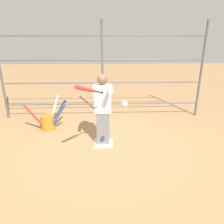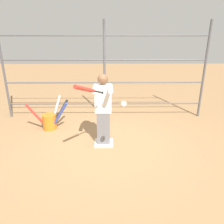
{
  "view_description": "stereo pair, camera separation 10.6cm",
  "coord_description": "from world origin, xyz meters",
  "px_view_note": "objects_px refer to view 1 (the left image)",
  "views": [
    {
      "loc": [
        -0.03,
        4.24,
        2.33
      ],
      "look_at": [
        -0.18,
        0.39,
        0.88
      ],
      "focal_mm": 35.0,
      "sensor_mm": 36.0,
      "label": 1
    },
    {
      "loc": [
        -0.13,
        4.24,
        2.33
      ],
      "look_at": [
        -0.18,
        0.39,
        0.88
      ],
      "focal_mm": 35.0,
      "sensor_mm": 36.0,
      "label": 2
    }
  ],
  "objects_px": {
    "batter": "(103,108)",
    "bat_bucket": "(49,121)",
    "baseball_bat_swinging": "(88,90)",
    "softball_in_flight": "(125,104)"
  },
  "relations": [
    {
      "from": "softball_in_flight",
      "to": "batter",
      "type": "bearing_deg",
      "value": -69.73
    },
    {
      "from": "baseball_bat_swinging",
      "to": "batter",
      "type": "bearing_deg",
      "value": -104.53
    },
    {
      "from": "batter",
      "to": "bat_bucket",
      "type": "relative_size",
      "value": 1.47
    },
    {
      "from": "baseball_bat_swinging",
      "to": "bat_bucket",
      "type": "height_order",
      "value": "baseball_bat_swinging"
    },
    {
      "from": "baseball_bat_swinging",
      "to": "softball_in_flight",
      "type": "bearing_deg",
      "value": 170.83
    },
    {
      "from": "bat_bucket",
      "to": "baseball_bat_swinging",
      "type": "bearing_deg",
      "value": 123.93
    },
    {
      "from": "softball_in_flight",
      "to": "baseball_bat_swinging",
      "type": "bearing_deg",
      "value": -9.17
    },
    {
      "from": "batter",
      "to": "bat_bucket",
      "type": "distance_m",
      "value": 1.68
    },
    {
      "from": "softball_in_flight",
      "to": "bat_bucket",
      "type": "relative_size",
      "value": 0.09
    },
    {
      "from": "batter",
      "to": "baseball_bat_swinging",
      "type": "relative_size",
      "value": 1.87
    }
  ]
}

